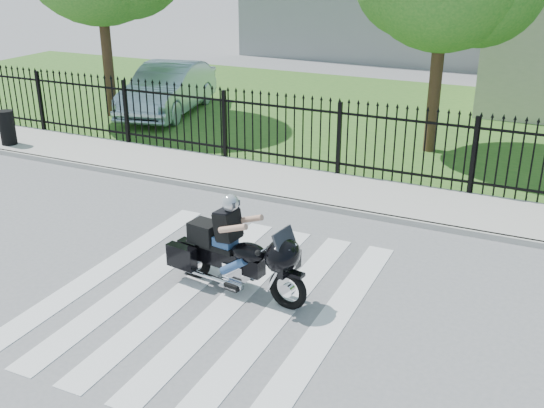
% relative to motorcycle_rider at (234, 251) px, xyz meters
% --- Properties ---
extents(ground, '(120.00, 120.00, 0.00)m').
position_rel_motorcycle_rider_xyz_m(ground, '(-0.29, -0.33, -0.67)').
color(ground, slate).
rests_on(ground, ground).
extents(crosswalk, '(5.00, 5.50, 0.01)m').
position_rel_motorcycle_rider_xyz_m(crosswalk, '(-0.29, -0.33, -0.67)').
color(crosswalk, silver).
rests_on(crosswalk, ground).
extents(sidewalk, '(40.00, 2.00, 0.12)m').
position_rel_motorcycle_rider_xyz_m(sidewalk, '(-0.29, 4.67, -0.61)').
color(sidewalk, '#ADAAA3').
rests_on(sidewalk, ground).
extents(curb, '(40.00, 0.12, 0.12)m').
position_rel_motorcycle_rider_xyz_m(curb, '(-0.29, 3.67, -0.61)').
color(curb, '#ADAAA3').
rests_on(curb, ground).
extents(grass_strip, '(40.00, 12.00, 0.02)m').
position_rel_motorcycle_rider_xyz_m(grass_strip, '(-0.29, 11.67, -0.66)').
color(grass_strip, '#2F5F20').
rests_on(grass_strip, ground).
extents(iron_fence, '(26.00, 0.04, 1.80)m').
position_rel_motorcycle_rider_xyz_m(iron_fence, '(-0.29, 5.67, 0.23)').
color(iron_fence, black).
rests_on(iron_fence, ground).
extents(motorcycle_rider, '(2.48, 1.02, 1.64)m').
position_rel_motorcycle_rider_xyz_m(motorcycle_rider, '(0.00, 0.00, 0.00)').
color(motorcycle_rider, black).
rests_on(motorcycle_rider, ground).
extents(parked_car, '(2.61, 5.04, 1.58)m').
position_rel_motorcycle_rider_xyz_m(parked_car, '(-7.30, 9.17, 0.14)').
color(parked_car, '#A5C2D0').
rests_on(parked_car, grass_strip).
extents(litter_bin, '(0.52, 0.52, 0.91)m').
position_rel_motorcycle_rider_xyz_m(litter_bin, '(-9.06, 4.14, -0.10)').
color(litter_bin, black).
rests_on(litter_bin, sidewalk).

